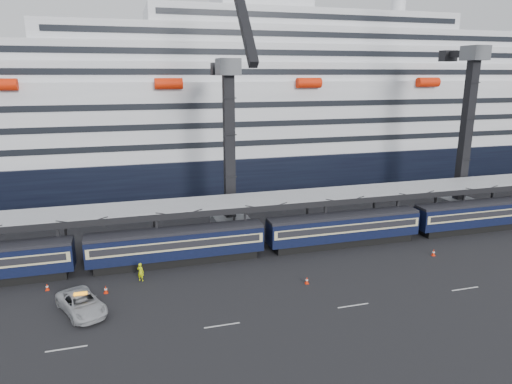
% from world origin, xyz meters
% --- Properties ---
extents(ground, '(260.00, 260.00, 0.00)m').
position_xyz_m(ground, '(0.00, 0.00, 0.00)').
color(ground, black).
rests_on(ground, ground).
extents(train, '(133.05, 3.00, 4.05)m').
position_xyz_m(train, '(-4.65, 10.00, 2.20)').
color(train, black).
rests_on(train, ground).
extents(canopy, '(130.00, 6.25, 5.53)m').
position_xyz_m(canopy, '(0.00, 14.00, 5.25)').
color(canopy, '#929499').
rests_on(canopy, ground).
extents(cruise_ship, '(214.09, 28.84, 34.00)m').
position_xyz_m(cruise_ship, '(-1.08, 45.99, 12.34)').
color(cruise_ship, black).
rests_on(cruise_ship, ground).
extents(crane_dark_near, '(4.50, 17.75, 35.08)m').
position_xyz_m(crane_dark_near, '(-20.00, 18.59, 11.93)').
color(crane_dark_near, '#4D4F54').
rests_on(crane_dark_near, ground).
extents(crane_dark_mid, '(4.50, 18.24, 39.64)m').
position_xyz_m(crane_dark_mid, '(15.00, 17.59, 13.36)').
color(crane_dark_mid, '#4D4F54').
rests_on(crane_dark_mid, ground).
extents(pickup_truck, '(5.08, 6.78, 1.71)m').
position_xyz_m(pickup_truck, '(-37.27, 1.47, 0.86)').
color(pickup_truck, '#A2A4A9').
rests_on(pickup_truck, ground).
extents(worker, '(0.83, 0.76, 1.91)m').
position_xyz_m(worker, '(-32.08, 6.52, 0.95)').
color(worker, '#C4DA0B').
rests_on(worker, ground).
extents(traffic_cone_a, '(0.39, 0.39, 0.78)m').
position_xyz_m(traffic_cone_a, '(-35.40, 4.69, 0.38)').
color(traffic_cone_a, red).
rests_on(traffic_cone_a, ground).
extents(traffic_cone_b, '(0.35, 0.35, 0.71)m').
position_xyz_m(traffic_cone_b, '(-40.83, 6.88, 0.35)').
color(traffic_cone_b, red).
rests_on(traffic_cone_b, ground).
extents(traffic_cone_c, '(0.37, 0.37, 0.74)m').
position_xyz_m(traffic_cone_c, '(-16.31, 1.30, 0.37)').
color(traffic_cone_c, red).
rests_on(traffic_cone_c, ground).
extents(traffic_cone_d, '(0.40, 0.40, 0.80)m').
position_xyz_m(traffic_cone_d, '(0.36, 4.00, 0.40)').
color(traffic_cone_d, red).
rests_on(traffic_cone_d, ground).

